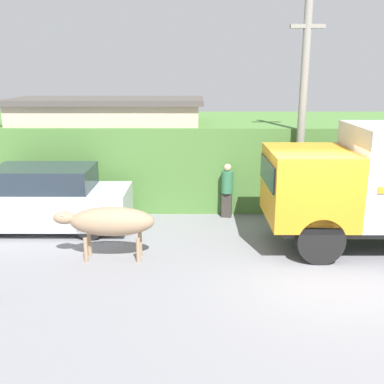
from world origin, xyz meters
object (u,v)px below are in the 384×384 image
parked_suv (42,200)px  brown_cow (110,222)px  pedestrian_on_hill (227,188)px  utility_pole (302,110)px

parked_suv → brown_cow: bearing=-45.5°
brown_cow → parked_suv: size_ratio=0.48×
pedestrian_on_hill → utility_pole: bearing=-171.3°
parked_suv → utility_pole: bearing=4.9°
parked_suv → pedestrian_on_hill: bearing=8.9°
parked_suv → utility_pole: 7.38m
brown_cow → utility_pole: (4.80, 2.97, 2.21)m
parked_suv → utility_pole: utility_pole is taller
brown_cow → utility_pole: 6.06m
parked_suv → pedestrian_on_hill: (4.95, 1.09, 0.04)m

